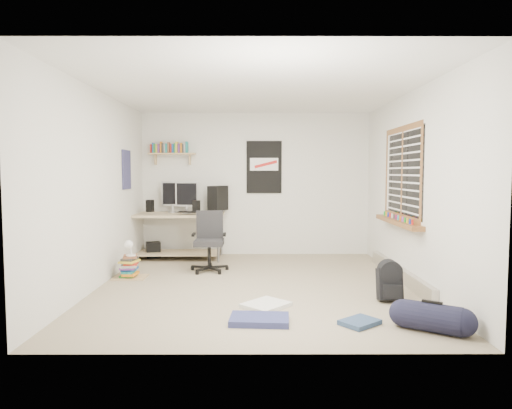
{
  "coord_description": "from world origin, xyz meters",
  "views": [
    {
      "loc": [
        -0.01,
        -5.82,
        1.46
      ],
      "look_at": [
        0.0,
        0.4,
        1.02
      ],
      "focal_mm": 32.0,
      "sensor_mm": 36.0,
      "label": 1
    }
  ],
  "objects_px": {
    "backpack": "(389,284)",
    "book_stack": "(130,267)",
    "desk": "(171,237)",
    "duffel_bag": "(432,317)",
    "office_chair": "(209,238)"
  },
  "relations": [
    {
      "from": "desk",
      "to": "backpack",
      "type": "relative_size",
      "value": 4.96
    },
    {
      "from": "backpack",
      "to": "book_stack",
      "type": "distance_m",
      "value": 3.46
    },
    {
      "from": "backpack",
      "to": "book_stack",
      "type": "relative_size",
      "value": 0.77
    },
    {
      "from": "backpack",
      "to": "duffel_bag",
      "type": "height_order",
      "value": "duffel_bag"
    },
    {
      "from": "duffel_bag",
      "to": "book_stack",
      "type": "height_order",
      "value": "duffel_bag"
    },
    {
      "from": "book_stack",
      "to": "backpack",
      "type": "bearing_deg",
      "value": -19.85
    },
    {
      "from": "backpack",
      "to": "book_stack",
      "type": "height_order",
      "value": "backpack"
    },
    {
      "from": "office_chair",
      "to": "book_stack",
      "type": "xyz_separation_m",
      "value": [
        -1.06,
        -0.42,
        -0.34
      ]
    },
    {
      "from": "duffel_bag",
      "to": "backpack",
      "type": "bearing_deg",
      "value": 128.11
    },
    {
      "from": "office_chair",
      "to": "desk",
      "type": "bearing_deg",
      "value": 124.67
    },
    {
      "from": "office_chair",
      "to": "duffel_bag",
      "type": "distance_m",
      "value": 3.47
    },
    {
      "from": "office_chair",
      "to": "backpack",
      "type": "height_order",
      "value": "office_chair"
    },
    {
      "from": "book_stack",
      "to": "desk",
      "type": "bearing_deg",
      "value": 77.37
    },
    {
      "from": "duffel_bag",
      "to": "book_stack",
      "type": "distance_m",
      "value": 3.99
    },
    {
      "from": "desk",
      "to": "office_chair",
      "type": "height_order",
      "value": "office_chair"
    }
  ]
}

